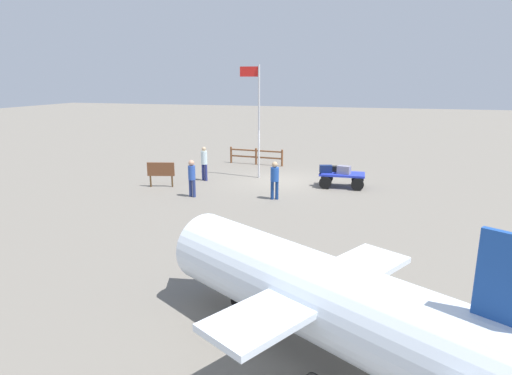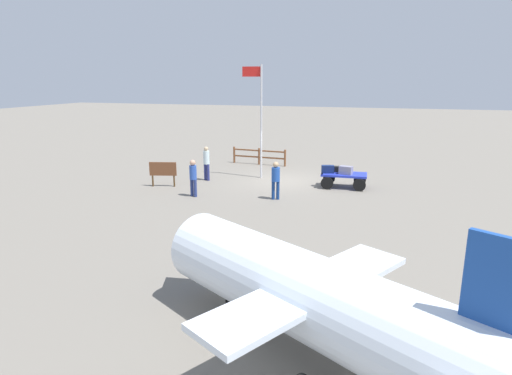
% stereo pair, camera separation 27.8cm
% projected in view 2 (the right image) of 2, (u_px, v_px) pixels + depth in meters
% --- Properties ---
extents(ground_plane, '(120.00, 120.00, 0.00)m').
position_uv_depth(ground_plane, '(285.00, 181.00, 21.97)').
color(ground_plane, slate).
extents(luggage_cart, '(2.16, 1.35, 0.68)m').
position_uv_depth(luggage_cart, '(343.00, 177.00, 20.54)').
color(luggage_cart, '#2637C3').
rests_on(luggage_cart, ground).
extents(suitcase_tan, '(0.63, 0.42, 0.37)m').
position_uv_depth(suitcase_tan, '(328.00, 169.00, 20.55)').
color(suitcase_tan, navy).
rests_on(suitcase_tan, luggage_cart).
extents(suitcase_navy, '(0.66, 0.48, 0.39)m').
position_uv_depth(suitcase_navy, '(346.00, 170.00, 20.26)').
color(suitcase_navy, gray).
rests_on(suitcase_navy, luggage_cart).
extents(suitcase_olive, '(0.59, 0.40, 0.27)m').
position_uv_depth(suitcase_olive, '(337.00, 169.00, 20.80)').
color(suitcase_olive, black).
rests_on(suitcase_olive, luggage_cart).
extents(worker_lead, '(0.44, 0.44, 1.64)m').
position_uv_depth(worker_lead, '(276.00, 177.00, 18.37)').
color(worker_lead, navy).
rests_on(worker_lead, ground).
extents(worker_trailing, '(0.40, 0.40, 1.73)m').
position_uv_depth(worker_trailing, '(206.00, 161.00, 21.87)').
color(worker_trailing, navy).
rests_on(worker_trailing, ground).
extents(worker_supervisor, '(0.39, 0.39, 1.64)m').
position_uv_depth(worker_supervisor, '(193.00, 175.00, 18.84)').
color(worker_supervisor, navy).
rests_on(worker_supervisor, ground).
extents(airplane_near, '(7.41, 5.33, 3.20)m').
position_uv_depth(airplane_near, '(298.00, 290.00, 8.01)').
color(airplane_near, white).
rests_on(airplane_near, ground).
extents(flagpole, '(1.03, 0.10, 5.73)m').
position_uv_depth(flagpole, '(259.00, 113.00, 21.91)').
color(flagpole, silver).
rests_on(flagpole, ground).
extents(signboard, '(1.27, 0.38, 1.19)m').
position_uv_depth(signboard, '(163.00, 170.00, 20.64)').
color(signboard, '#4C3319').
rests_on(signboard, ground).
extents(wooden_fence, '(3.39, 0.35, 0.99)m').
position_uv_depth(wooden_fence, '(259.00, 155.00, 26.05)').
color(wooden_fence, brown).
rests_on(wooden_fence, ground).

